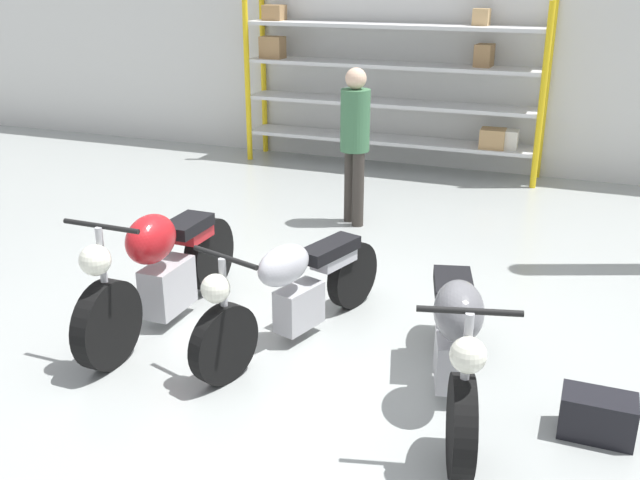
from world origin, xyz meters
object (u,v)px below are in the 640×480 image
object	(u,v)px
motorcycle_red	(161,269)
motorcycle_silver	(294,289)
shelving_rack	(393,83)
person_browsing	(355,134)
toolbox	(597,416)
motorcycle_grey	(455,338)

from	to	relation	value
motorcycle_red	motorcycle_silver	distance (m)	1.09
shelving_rack	motorcycle_silver	bearing A→B (deg)	-82.18
person_browsing	motorcycle_red	bearing A→B (deg)	28.46
motorcycle_silver	toolbox	world-z (taller)	motorcycle_silver
motorcycle_silver	motorcycle_red	bearing A→B (deg)	-66.30
motorcycle_red	motorcycle_silver	size ratio (longest dim) A/B	1.04
motorcycle_red	person_browsing	bearing A→B (deg)	167.87
shelving_rack	toolbox	distance (m)	6.47
shelving_rack	person_browsing	bearing A→B (deg)	-83.77
motorcycle_red	motorcycle_grey	world-z (taller)	motorcycle_red
toolbox	motorcycle_red	bearing A→B (deg)	174.44
motorcycle_grey	motorcycle_red	bearing A→B (deg)	-110.51
toolbox	motorcycle_silver	bearing A→B (deg)	168.51
person_browsing	motorcycle_silver	bearing A→B (deg)	50.22
motorcycle_grey	person_browsing	world-z (taller)	person_browsing
shelving_rack	motorcycle_silver	distance (m)	5.33
toolbox	motorcycle_grey	bearing A→B (deg)	175.34
shelving_rack	person_browsing	world-z (taller)	shelving_rack
person_browsing	shelving_rack	bearing A→B (deg)	-132.78
motorcycle_red	motorcycle_grey	distance (m)	2.40
motorcycle_red	motorcycle_grey	bearing A→B (deg)	84.49
motorcycle_silver	toolbox	bearing A→B (deg)	95.51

